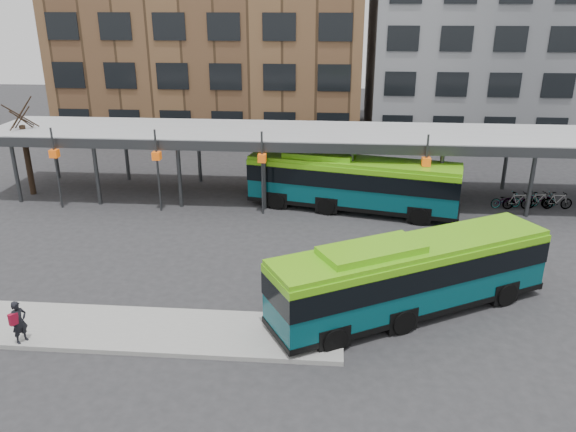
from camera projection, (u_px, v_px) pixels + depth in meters
The scene contains 10 objects.
ground at pixel (306, 299), 23.13m from camera, with size 120.00×120.00×0.00m, color #28282B.
boarding_island at pixel (153, 330), 20.73m from camera, with size 14.00×3.00×0.18m, color gray.
canopy at pixel (317, 136), 33.70m from camera, with size 40.00×6.53×4.80m.
tree at pixel (27, 157), 34.81m from camera, with size 1.64×1.64×5.60m.
building_brick at pixel (214, 7), 49.72m from camera, with size 26.00×14.00×22.00m, color brown.
building_grey at pixel (513, 19), 48.07m from camera, with size 24.00×14.00×20.00m, color slate.
bus_front at pixel (411, 274), 21.55m from camera, with size 11.25×7.77×3.18m.
bus_rear at pixel (351, 181), 32.36m from camera, with size 12.33×5.24×3.33m.
pedestrian at pixel (19, 322), 19.62m from camera, with size 0.61×0.69×1.59m.
bike_rack at pixel (530, 200), 33.07m from camera, with size 4.79×1.28×1.07m.
Camera 1 is at (0.94, -20.35, 11.48)m, focal length 35.00 mm.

